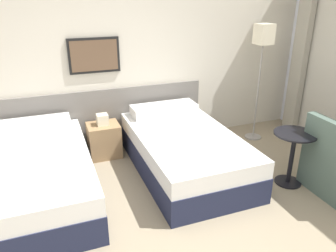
{
  "coord_description": "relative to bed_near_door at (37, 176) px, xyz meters",
  "views": [
    {
      "loc": [
        -1.1,
        -1.98,
        2.03
      ],
      "look_at": [
        0.11,
        1.18,
        0.64
      ],
      "focal_mm": 35.0,
      "sensor_mm": 36.0,
      "label": 1
    }
  ],
  "objects": [
    {
      "name": "bed_near_door",
      "position": [
        0.0,
        0.0,
        0.0
      ],
      "size": [
        1.1,
        1.91,
        0.62
      ],
      "color": "#1E233D",
      "rests_on": "ground_plane"
    },
    {
      "name": "wall_headboard",
      "position": [
        1.29,
        1.0,
        1.04
      ],
      "size": [
        10.0,
        0.1,
        2.7
      ],
      "color": "beige",
      "rests_on": "ground_plane"
    },
    {
      "name": "ground_plane",
      "position": [
        1.32,
        -1.25,
        -0.25
      ],
      "size": [
        16.0,
        16.0,
        0.0
      ],
      "primitive_type": "plane",
      "color": "gray"
    },
    {
      "name": "bed_near_window",
      "position": [
        1.67,
        0.0,
        0.0
      ],
      "size": [
        1.1,
        1.91,
        0.62
      ],
      "color": "#1E233D",
      "rests_on": "ground_plane"
    },
    {
      "name": "nightstand",
      "position": [
        0.83,
        0.72,
        -0.02
      ],
      "size": [
        0.41,
        0.36,
        0.58
      ],
      "color": "#9E7A51",
      "rests_on": "ground_plane"
    },
    {
      "name": "side_table",
      "position": [
        2.66,
        -0.71,
        0.18
      ],
      "size": [
        0.46,
        0.46,
        0.62
      ],
      "color": "black",
      "rests_on": "ground_plane"
    },
    {
      "name": "floor_lamp",
      "position": [
        3.02,
        0.5,
        1.09
      ],
      "size": [
        0.24,
        0.24,
        1.64
      ],
      "color": "#9E9993",
      "rests_on": "ground_plane"
    }
  ]
}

